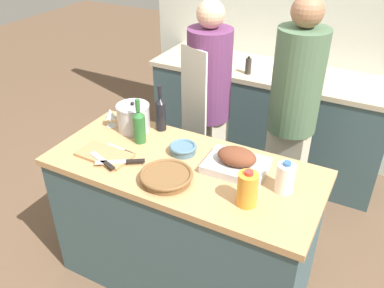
% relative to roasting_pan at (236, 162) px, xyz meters
% --- Properties ---
extents(ground_plane, '(12.00, 12.00, 0.00)m').
position_rel_roasting_pan_xyz_m(ground_plane, '(-0.27, -0.10, -0.94)').
color(ground_plane, brown).
extents(kitchen_island, '(1.54, 0.69, 0.89)m').
position_rel_roasting_pan_xyz_m(kitchen_island, '(-0.27, -0.10, -0.49)').
color(kitchen_island, '#3D565B').
rests_on(kitchen_island, ground_plane).
extents(back_counter, '(2.03, 0.60, 0.92)m').
position_rel_roasting_pan_xyz_m(back_counter, '(-0.27, 1.41, -0.48)').
color(back_counter, '#3D565B').
rests_on(back_counter, ground_plane).
extents(back_wall, '(2.53, 0.10, 2.55)m').
position_rel_roasting_pan_xyz_m(back_wall, '(-0.27, 1.76, 0.34)').
color(back_wall, silver).
rests_on(back_wall, ground_plane).
extents(roasting_pan, '(0.34, 0.26, 0.13)m').
position_rel_roasting_pan_xyz_m(roasting_pan, '(0.00, 0.00, 0.00)').
color(roasting_pan, '#BCBCC1').
rests_on(roasting_pan, kitchen_island).
extents(wicker_basket, '(0.28, 0.28, 0.05)m').
position_rel_roasting_pan_xyz_m(wicker_basket, '(-0.28, -0.27, -0.02)').
color(wicker_basket, brown).
rests_on(wicker_basket, kitchen_island).
extents(cutting_board, '(0.32, 0.18, 0.02)m').
position_rel_roasting_pan_xyz_m(cutting_board, '(-0.71, -0.24, -0.04)').
color(cutting_board, '#AD7F51').
rests_on(cutting_board, kitchen_island).
extents(stock_pot, '(0.21, 0.21, 0.19)m').
position_rel_roasting_pan_xyz_m(stock_pot, '(-0.74, 0.10, 0.04)').
color(stock_pot, '#B7B7BC').
rests_on(stock_pot, kitchen_island).
extents(mixing_bowl, '(0.16, 0.16, 0.05)m').
position_rel_roasting_pan_xyz_m(mixing_bowl, '(-0.33, 0.01, -0.02)').
color(mixing_bowl, slate).
rests_on(mixing_bowl, kitchen_island).
extents(juice_jug, '(0.10, 0.10, 0.19)m').
position_rel_roasting_pan_xyz_m(juice_jug, '(0.16, -0.24, 0.04)').
color(juice_jug, orange).
rests_on(juice_jug, kitchen_island).
extents(milk_jug, '(0.09, 0.09, 0.17)m').
position_rel_roasting_pan_xyz_m(milk_jug, '(0.28, -0.06, 0.03)').
color(milk_jug, white).
rests_on(milk_jug, kitchen_island).
extents(wine_bottle_green, '(0.07, 0.07, 0.28)m').
position_rel_roasting_pan_xyz_m(wine_bottle_green, '(-0.62, -0.00, 0.06)').
color(wine_bottle_green, '#28662D').
rests_on(wine_bottle_green, kitchen_island).
extents(wine_bottle_dark, '(0.07, 0.07, 0.30)m').
position_rel_roasting_pan_xyz_m(wine_bottle_dark, '(-0.59, 0.18, 0.07)').
color(wine_bottle_dark, black).
rests_on(wine_bottle_dark, kitchen_island).
extents(wine_glass_left, '(0.07, 0.07, 0.12)m').
position_rel_roasting_pan_xyz_m(wine_glass_left, '(-0.89, 0.07, 0.04)').
color(wine_glass_left, silver).
rests_on(wine_glass_left, kitchen_island).
extents(knife_chef, '(0.24, 0.17, 0.01)m').
position_rel_roasting_pan_xyz_m(knife_chef, '(-0.57, -0.26, -0.03)').
color(knife_chef, '#B7B7BC').
rests_on(knife_chef, cutting_board).
extents(knife_paring, '(0.21, 0.10, 0.01)m').
position_rel_roasting_pan_xyz_m(knife_paring, '(-0.67, -0.30, -0.03)').
color(knife_paring, '#B7B7BC').
rests_on(knife_paring, cutting_board).
extents(knife_bread, '(0.21, 0.05, 0.01)m').
position_rel_roasting_pan_xyz_m(knife_bread, '(-0.66, -0.14, -0.05)').
color(knife_bread, '#B7B7BC').
rests_on(knife_bread, kitchen_island).
extents(condiment_bottle_tall, '(0.07, 0.07, 0.22)m').
position_rel_roasting_pan_xyz_m(condiment_bottle_tall, '(-0.86, 1.30, 0.08)').
color(condiment_bottle_tall, '#B28E2D').
rests_on(condiment_bottle_tall, back_counter).
extents(condiment_bottle_short, '(0.06, 0.06, 0.17)m').
position_rel_roasting_pan_xyz_m(condiment_bottle_short, '(-0.01, 1.46, 0.06)').
color(condiment_bottle_short, maroon).
rests_on(condiment_bottle_short, back_counter).
extents(condiment_bottle_extra, '(0.05, 0.05, 0.15)m').
position_rel_roasting_pan_xyz_m(condiment_bottle_extra, '(-0.42, 1.24, 0.05)').
color(condiment_bottle_extra, '#332D28').
rests_on(condiment_bottle_extra, back_counter).
extents(person_cook_aproned, '(0.32, 0.34, 1.60)m').
position_rel_roasting_pan_xyz_m(person_cook_aproned, '(-0.50, 0.67, -0.04)').
color(person_cook_aproned, beige).
rests_on(person_cook_aproned, ground_plane).
extents(person_cook_guest, '(0.32, 0.32, 1.69)m').
position_rel_roasting_pan_xyz_m(person_cook_guest, '(0.10, 0.72, 0.00)').
color(person_cook_guest, beige).
rests_on(person_cook_guest, ground_plane).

